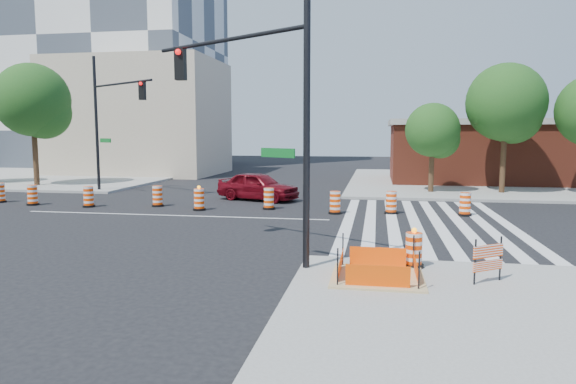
{
  "coord_description": "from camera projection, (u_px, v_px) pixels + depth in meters",
  "views": [
    {
      "loc": [
        8.94,
        -21.29,
        3.64
      ],
      "look_at": [
        5.6,
        -2.12,
        1.4
      ],
      "focal_mm": 32.0,
      "sensor_mm": 36.0,
      "label": 1
    }
  ],
  "objects": [
    {
      "name": "tree_north_d",
      "position": [
        506.0,
        107.0,
        29.81
      ],
      "size": [
        4.52,
        4.52,
        7.68
      ],
      "color": "#382314",
      "rests_on": "ground"
    },
    {
      "name": "median_drum_1",
      "position": [
        33.0,
        196.0,
        25.98
      ],
      "size": [
        0.6,
        0.6,
        1.02
      ],
      "color": "black",
      "rests_on": "ground"
    },
    {
      "name": "signal_pole_nw",
      "position": [
        110.0,
        110.0,
        30.3
      ],
      "size": [
        5.29,
        3.38,
        8.13
      ],
      "rotation": [
        0.0,
        0.0,
        -0.56
      ],
      "color": "black",
      "rests_on": "ground"
    },
    {
      "name": "median_drum_8",
      "position": [
        465.0,
        205.0,
        22.64
      ],
      "size": [
        0.6,
        0.6,
        1.02
      ],
      "color": "black",
      "rests_on": "ground"
    },
    {
      "name": "beige_midrise",
      "position": [
        140.0,
        118.0,
        45.78
      ],
      "size": [
        14.0,
        10.0,
        10.0
      ],
      "primitive_type": "cube",
      "color": "#BCA88F",
      "rests_on": "ground"
    },
    {
      "name": "median_drum_4",
      "position": [
        199.0,
        200.0,
        24.24
      ],
      "size": [
        0.6,
        0.6,
        1.18
      ],
      "color": "black",
      "rests_on": "ground"
    },
    {
      "name": "tree_north_c",
      "position": [
        433.0,
        133.0,
        30.39
      ],
      "size": [
        3.24,
        3.19,
        5.42
      ],
      "color": "#382314",
      "rests_on": "ground"
    },
    {
      "name": "pit_drum",
      "position": [
        414.0,
        251.0,
        13.36
      ],
      "size": [
        0.53,
        0.53,
        1.05
      ],
      "color": "black",
      "rests_on": "ground"
    },
    {
      "name": "median_drum_7",
      "position": [
        391.0,
        203.0,
        23.2
      ],
      "size": [
        0.6,
        0.6,
        1.02
      ],
      "color": "black",
      "rests_on": "ground"
    },
    {
      "name": "tree_north_b",
      "position": [
        34.0,
        104.0,
        34.21
      ],
      "size": [
        4.86,
        4.86,
        8.26
      ],
      "color": "#382314",
      "rests_on": "ground"
    },
    {
      "name": "sidewalk_nw",
      "position": [
        55.0,
        175.0,
        43.45
      ],
      "size": [
        22.0,
        22.0,
        0.15
      ],
      "primitive_type": "cube",
      "color": "gray",
      "rests_on": "ground"
    },
    {
      "name": "sidewalk_ne",
      "position": [
        503.0,
        182.0,
        37.32
      ],
      "size": [
        22.0,
        22.0,
        0.15
      ],
      "primitive_type": "cube",
      "color": "gray",
      "rests_on": "ground"
    },
    {
      "name": "median_drum_2",
      "position": [
        89.0,
        197.0,
        25.31
      ],
      "size": [
        0.6,
        0.6,
        1.02
      ],
      "color": "black",
      "rests_on": "ground"
    },
    {
      "name": "red_coupe",
      "position": [
        258.0,
        186.0,
        27.88
      ],
      "size": [
        4.89,
        3.18,
        1.55
      ],
      "primitive_type": "imported",
      "rotation": [
        0.0,
        0.0,
        1.25
      ],
      "color": "#620811",
      "rests_on": "ground"
    },
    {
      "name": "excavation_pit",
      "position": [
        377.0,
        275.0,
        12.41
      ],
      "size": [
        2.2,
        2.2,
        0.9
      ],
      "color": "tan",
      "rests_on": "ground"
    },
    {
      "name": "median_drum_5",
      "position": [
        269.0,
        199.0,
        24.57
      ],
      "size": [
        0.6,
        0.6,
        1.02
      ],
      "color": "black",
      "rests_on": "ground"
    },
    {
      "name": "brick_storefront",
      "position": [
        504.0,
        152.0,
        37.06
      ],
      "size": [
        16.5,
        8.5,
        4.6
      ],
      "color": "maroon",
      "rests_on": "ground"
    },
    {
      "name": "ground",
      "position": [
        172.0,
        215.0,
        22.78
      ],
      "size": [
        120.0,
        120.0,
        0.0
      ],
      "primitive_type": "plane",
      "color": "black",
      "rests_on": "ground"
    },
    {
      "name": "median_drum_3",
      "position": [
        158.0,
        197.0,
        25.55
      ],
      "size": [
        0.6,
        0.6,
        1.02
      ],
      "color": "black",
      "rests_on": "ground"
    },
    {
      "name": "median_drum_6",
      "position": [
        335.0,
        203.0,
        23.19
      ],
      "size": [
        0.6,
        0.6,
        1.02
      ],
      "color": "black",
      "rests_on": "ground"
    },
    {
      "name": "signal_pole_se",
      "position": [
        259.0,
        88.0,
        13.93
      ],
      "size": [
        5.22,
        3.16,
        7.9
      ],
      "rotation": [
        0.0,
        0.0,
        2.61
      ],
      "color": "black",
      "rests_on": "ground"
    },
    {
      "name": "barricade",
      "position": [
        488.0,
        258.0,
        11.98
      ],
      "size": [
        0.76,
        0.56,
        1.07
      ],
      "rotation": [
        0.0,
        0.0,
        0.62
      ],
      "color": "#FF4305",
      "rests_on": "ground"
    },
    {
      "name": "lane_centerline",
      "position": [
        172.0,
        215.0,
        22.78
      ],
      "size": [
        14.0,
        0.12,
        0.01
      ],
      "primitive_type": "cube",
      "color": "silver",
      "rests_on": "ground"
    },
    {
      "name": "median_drum_0",
      "position": [
        0.0,
        193.0,
        26.99
      ],
      "size": [
        0.6,
        0.6,
        1.02
      ],
      "color": "black",
      "rests_on": "ground"
    },
    {
      "name": "crosswalk_east",
      "position": [
        426.0,
        223.0,
        20.91
      ],
      "size": [
        6.75,
        13.5,
        0.01
      ],
      "color": "silver",
      "rests_on": "ground"
    }
  ]
}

